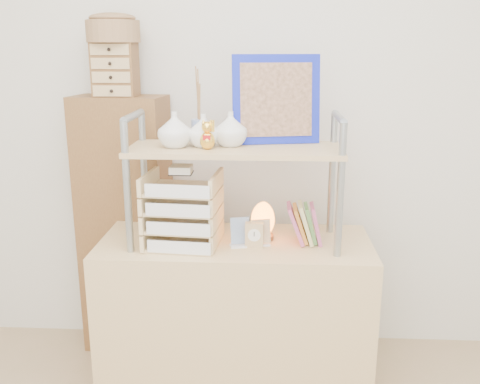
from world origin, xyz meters
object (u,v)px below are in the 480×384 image
object	(u,v)px
cabinet	(126,227)
letter_tray	(183,214)
salt_lamp	(263,220)
desk	(235,317)

from	to	relation	value
cabinet	letter_tray	world-z (taller)	cabinet
cabinet	salt_lamp	xyz separation A→B (m)	(0.71, -0.34, 0.16)
desk	salt_lamp	bearing A→B (deg)	14.52
desk	letter_tray	bearing A→B (deg)	-164.36
desk	salt_lamp	distance (m)	0.48
desk	salt_lamp	world-z (taller)	salt_lamp
letter_tray	salt_lamp	distance (m)	0.36
salt_lamp	cabinet	bearing A→B (deg)	154.61
salt_lamp	desk	bearing A→B (deg)	-165.48
salt_lamp	letter_tray	bearing A→B (deg)	-164.75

